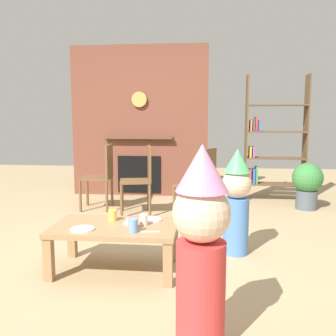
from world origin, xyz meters
TOP-DOWN VIEW (x-y plane):
  - ground_plane at (0.00, 0.00)m, footprint 12.00×12.00m
  - brick_fireplace_feature at (-0.54, 2.60)m, footprint 2.20×0.28m
  - bookshelf at (1.51, 2.40)m, footprint 0.90×0.28m
  - coffee_table at (-0.20, -0.45)m, footprint 1.02×0.60m
  - paper_cup_near_left at (-0.26, -0.31)m, footprint 0.07×0.07m
  - paper_cup_near_right at (-0.01, -0.61)m, footprint 0.07×0.07m
  - paper_cup_center at (0.03, -0.41)m, footprint 0.07×0.07m
  - paper_cup_far_left at (-0.04, -0.51)m, footprint 0.07×0.07m
  - paper_plate_front at (-0.43, -0.59)m, footprint 0.19×0.19m
  - paper_plate_rear at (0.07, -0.27)m, footprint 0.20×0.20m
  - birthday_cake_slice at (-0.10, -0.40)m, footprint 0.10×0.10m
  - table_fork at (0.12, -0.59)m, footprint 0.15×0.04m
  - child_with_cone_hat at (0.52, -1.42)m, footprint 0.31×0.31m
  - child_in_pink at (0.82, 0.05)m, footprint 0.27×0.27m
  - dining_chair_left at (-0.88, 1.57)m, footprint 0.42×0.42m
  - dining_chair_middle at (-0.29, 1.38)m, footprint 0.47×0.47m
  - dining_chair_right at (0.48, 1.10)m, footprint 0.54×0.54m
  - potted_plant_tall at (1.94, 1.86)m, footprint 0.42×0.42m

SIDE VIEW (x-z plane):
  - ground_plane at x=0.00m, z-range 0.00..0.00m
  - coffee_table at x=-0.20m, z-range 0.13..0.52m
  - potted_plant_tall at x=1.94m, z-range 0.04..0.69m
  - table_fork at x=0.12m, z-range 0.39..0.39m
  - paper_plate_front at x=-0.43m, z-range 0.39..0.40m
  - paper_plate_rear at x=0.07m, z-range 0.39..0.40m
  - birthday_cake_slice at x=-0.10m, z-range 0.39..0.45m
  - paper_cup_far_left at x=-0.04m, z-range 0.39..0.48m
  - paper_cup_center at x=0.03m, z-range 0.39..0.48m
  - paper_cup_near_left at x=-0.26m, z-range 0.39..0.48m
  - paper_cup_near_right at x=-0.01m, z-range 0.39..0.49m
  - dining_chair_left at x=-0.88m, z-range 0.06..0.96m
  - dining_chair_middle at x=-0.29m, z-range 0.06..0.96m
  - dining_chair_right at x=0.48m, z-range 0.06..0.96m
  - child_in_pink at x=0.82m, z-range 0.03..1.02m
  - child_with_cone_hat at x=0.52m, z-range 0.03..1.17m
  - bookshelf at x=1.51m, z-range -0.08..1.82m
  - brick_fireplace_feature at x=-0.54m, z-range -0.01..2.39m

